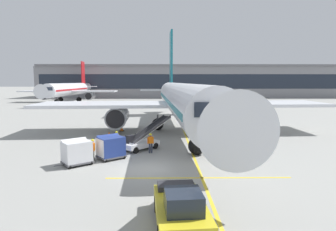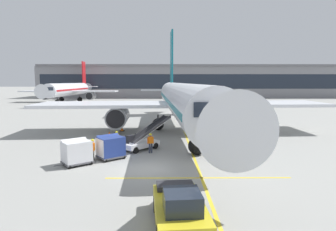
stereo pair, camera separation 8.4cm
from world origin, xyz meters
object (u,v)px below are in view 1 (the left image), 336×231
at_px(baggage_cart_lead, 111,146).
at_px(ground_crew_marshaller, 117,139).
at_px(parked_airplane, 182,100).
at_px(belt_loader, 142,140).
at_px(ground_crew_wingwalker, 151,142).
at_px(pushback_tug, 181,208).
at_px(baggage_cart_second, 77,151).
at_px(safety_cone_engine_keepout, 109,135).
at_px(ground_crew_by_loader, 93,148).
at_px(distant_airplane, 69,90).
at_px(safety_cone_wingtip, 122,129).
at_px(ground_crew_by_carts, 100,146).

height_order(baggage_cart_lead, ground_crew_marshaller, baggage_cart_lead).
xyz_separation_m(parked_airplane, belt_loader, (-4.20, -9.37, -3.02)).
height_order(parked_airplane, belt_loader, parked_airplane).
bearing_deg(ground_crew_wingwalker, pushback_tug, -81.26).
xyz_separation_m(baggage_cart_second, safety_cone_engine_keepout, (0.50, 9.73, -0.64)).
xyz_separation_m(belt_loader, ground_crew_marshaller, (-2.29, -0.34, 0.15)).
bearing_deg(ground_crew_marshaller, baggage_cart_lead, -90.14).
relative_size(ground_crew_by_loader, distant_airplane, 0.05).
bearing_deg(ground_crew_by_loader, distant_airplane, 110.16).
bearing_deg(ground_crew_by_loader, ground_crew_wingwalker, 28.48).
xyz_separation_m(pushback_tug, safety_cone_wingtip, (-6.08, 23.32, -0.51)).
distance_m(ground_crew_wingwalker, safety_cone_wingtip, 11.65).
distance_m(baggage_cart_second, pushback_tug, 11.65).
height_order(belt_loader, baggage_cart_second, belt_loader).
bearing_deg(baggage_cart_lead, ground_crew_marshaller, 89.86).
bearing_deg(safety_cone_engine_keepout, safety_cone_wingtip, 81.24).
distance_m(safety_cone_engine_keepout, safety_cone_wingtip, 4.53).
bearing_deg(ground_crew_by_carts, belt_loader, 43.61).
relative_size(ground_crew_marshaller, safety_cone_engine_keepout, 2.35).
relative_size(ground_crew_by_loader, safety_cone_wingtip, 2.65).
bearing_deg(baggage_cart_second, safety_cone_wingtip, 85.22).
distance_m(ground_crew_by_carts, distant_airplane, 65.69).
xyz_separation_m(parked_airplane, baggage_cart_lead, (-6.49, -12.54, -2.87)).
xyz_separation_m(ground_crew_by_carts, distant_airplane, (-23.19, 61.41, 2.69)).
relative_size(parked_airplane, baggage_cart_lead, 17.32).
xyz_separation_m(parked_airplane, safety_cone_engine_keepout, (-8.22, -4.40, -3.51)).
xyz_separation_m(baggage_cart_second, ground_crew_by_loader, (0.96, 0.97, -0.00)).
distance_m(parked_airplane, ground_crew_by_loader, 15.55).
relative_size(ground_crew_by_loader, safety_cone_engine_keepout, 2.35).
bearing_deg(safety_cone_wingtip, safety_cone_engine_keepout, -98.76).
distance_m(pushback_tug, ground_crew_wingwalker, 12.61).
xyz_separation_m(parked_airplane, ground_crew_marshaller, (-6.48, -9.71, -2.87)).
xyz_separation_m(baggage_cart_lead, baggage_cart_second, (-2.22, -1.59, 0.00)).
height_order(belt_loader, ground_crew_by_carts, belt_loader).
bearing_deg(ground_crew_by_carts, distant_airplane, 110.69).
relative_size(parked_airplane, ground_crew_by_loader, 26.23).
relative_size(parked_airplane, ground_crew_wingwalker, 26.23).
distance_m(pushback_tug, ground_crew_by_loader, 11.89).
xyz_separation_m(parked_airplane, ground_crew_wingwalker, (-3.37, -10.78, -2.87)).
distance_m(parked_airplane, belt_loader, 10.71).
distance_m(belt_loader, baggage_cart_second, 6.56).
height_order(ground_crew_by_loader, safety_cone_engine_keepout, ground_crew_by_loader).
bearing_deg(distant_airplane, ground_crew_marshaller, -67.69).
bearing_deg(parked_airplane, safety_cone_engine_keepout, -151.81).
bearing_deg(ground_crew_marshaller, distant_airplane, 112.31).
bearing_deg(pushback_tug, ground_crew_by_carts, 118.71).
distance_m(ground_crew_marshaller, safety_cone_wingtip, 9.87).
bearing_deg(distant_airplane, baggage_cart_second, -70.90).
distance_m(ground_crew_by_carts, ground_crew_wingwalker, 4.33).
relative_size(belt_loader, ground_crew_by_carts, 2.70).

